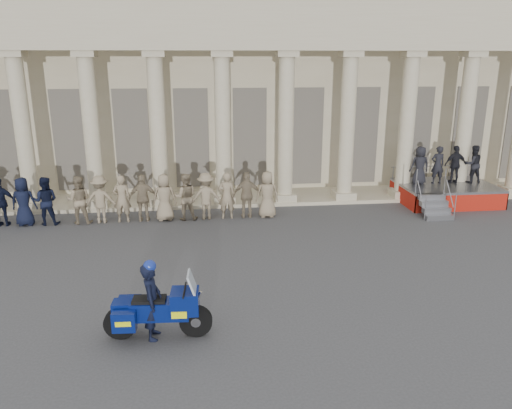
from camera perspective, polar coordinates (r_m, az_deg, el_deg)
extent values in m
plane|color=#3C3C3E|center=(13.76, -7.42, -9.71)|extent=(90.00, 90.00, 0.00)
cube|color=tan|center=(27.41, -7.37, 13.13)|extent=(40.00, 10.00, 9.00)
cube|color=tan|center=(21.99, -7.14, 0.61)|extent=(40.00, 2.60, 0.15)
cube|color=tan|center=(20.38, -7.86, 18.45)|extent=(35.80, 1.00, 1.00)
cube|color=tan|center=(20.45, -7.99, 21.53)|extent=(35.80, 1.00, 1.20)
cube|color=tan|center=(22.25, -24.15, 0.05)|extent=(0.90, 0.90, 0.30)
cylinder|color=tan|center=(21.67, -25.07, 7.55)|extent=(0.64, 0.64, 5.60)
cube|color=tan|center=(21.49, -26.04, 15.24)|extent=(0.85, 0.85, 0.24)
cube|color=tan|center=(21.58, -17.58, 0.27)|extent=(0.90, 0.90, 0.30)
cylinder|color=tan|center=(20.99, -18.28, 8.02)|extent=(0.64, 0.64, 5.60)
cube|color=tan|center=(20.81, -19.02, 15.99)|extent=(0.85, 0.85, 0.24)
cube|color=tan|center=(21.22, -10.69, 0.50)|extent=(0.90, 0.90, 0.30)
cylinder|color=tan|center=(20.62, -11.12, 8.40)|extent=(0.64, 0.64, 5.60)
cube|color=tan|center=(20.43, -11.59, 16.53)|extent=(0.85, 0.85, 0.24)
cube|color=tan|center=(21.18, -3.66, 0.72)|extent=(0.90, 0.90, 0.30)
cylinder|color=tan|center=(20.57, -3.81, 8.65)|extent=(0.64, 0.64, 5.60)
cube|color=tan|center=(20.38, -3.97, 16.81)|extent=(0.85, 0.85, 0.24)
cube|color=tan|center=(21.45, 3.30, 0.93)|extent=(0.90, 0.90, 0.30)
cylinder|color=tan|center=(20.85, 3.43, 8.76)|extent=(0.64, 0.64, 5.60)
cube|color=tan|center=(20.66, 3.57, 16.81)|extent=(0.85, 0.85, 0.24)
cube|color=tan|center=(22.02, 9.98, 1.12)|extent=(0.90, 0.90, 0.30)
cylinder|color=tan|center=(21.44, 10.37, 8.74)|extent=(0.64, 0.64, 5.60)
cube|color=tan|center=(21.26, 10.79, 16.56)|extent=(0.85, 0.85, 0.24)
cube|color=tan|center=(22.88, 16.25, 1.28)|extent=(0.90, 0.90, 0.30)
cylinder|color=tan|center=(22.33, 16.86, 8.61)|extent=(0.64, 0.64, 5.60)
cube|color=tan|center=(22.15, 17.50, 16.10)|extent=(0.85, 0.85, 0.24)
cube|color=tan|center=(23.99, 22.00, 1.42)|extent=(0.90, 0.90, 0.30)
cylinder|color=tan|center=(23.46, 22.77, 8.39)|extent=(0.64, 0.64, 5.60)
cube|color=tan|center=(23.30, 23.59, 15.49)|extent=(0.85, 0.85, 0.24)
cube|color=tan|center=(25.33, 27.19, 1.53)|extent=(0.90, 0.90, 0.30)
cube|color=black|center=(24.08, -26.34, 6.45)|extent=(1.30, 0.12, 4.20)
cube|color=black|center=(23.33, -20.30, 6.86)|extent=(1.30, 0.12, 4.20)
cube|color=black|center=(22.85, -13.92, 7.22)|extent=(1.30, 0.12, 4.20)
cube|color=black|center=(22.65, -7.34, 7.49)|extent=(1.30, 0.12, 4.20)
cube|color=black|center=(22.76, -0.72, 7.66)|extent=(1.30, 0.12, 4.20)
cube|color=black|center=(23.16, 5.75, 7.73)|extent=(1.30, 0.12, 4.20)
cube|color=black|center=(23.84, 11.93, 7.71)|extent=(1.30, 0.12, 4.20)
cube|color=black|center=(24.77, 17.71, 7.61)|extent=(1.30, 0.12, 4.20)
cube|color=black|center=(25.93, 23.01, 7.45)|extent=(1.30, 0.12, 4.20)
imported|color=black|center=(20.62, -27.12, 0.23)|extent=(1.07, 0.45, 1.82)
imported|color=black|center=(20.35, -25.04, 0.30)|extent=(0.89, 0.58, 1.82)
imported|color=black|center=(20.11, -22.90, 0.38)|extent=(0.89, 0.69, 1.82)
imported|color=gray|center=(19.80, -19.60, 0.49)|extent=(0.89, 0.69, 1.82)
imported|color=gray|center=(19.63, -17.35, 0.57)|extent=(1.18, 0.68, 1.82)
imported|color=gray|center=(19.49, -15.07, 0.65)|extent=(0.67, 0.44, 1.82)
imported|color=gray|center=(19.38, -12.76, 0.72)|extent=(1.07, 0.45, 1.82)
imported|color=gray|center=(19.31, -10.42, 0.80)|extent=(0.89, 0.58, 1.82)
imported|color=gray|center=(19.27, -8.08, 0.88)|extent=(0.89, 0.69, 1.82)
imported|color=gray|center=(19.26, -5.72, 0.95)|extent=(1.18, 0.68, 1.82)
imported|color=gray|center=(19.28, -3.37, 1.03)|extent=(0.67, 0.44, 1.82)
imported|color=gray|center=(19.33, -1.02, 1.10)|extent=(1.07, 0.45, 1.82)
imported|color=gray|center=(19.42, 1.30, 1.17)|extent=(0.89, 0.58, 1.82)
cube|color=gray|center=(22.97, 20.94, 2.07)|extent=(3.96, 2.83, 0.10)
cube|color=#9A170C|center=(21.89, 22.46, 0.13)|extent=(3.96, 0.04, 0.70)
cube|color=#9A170C|center=(22.25, 16.34, 0.99)|extent=(0.04, 2.83, 0.70)
cube|color=#9A170C|center=(24.02, 25.01, 1.21)|extent=(0.04, 2.83, 0.70)
cube|color=gray|center=(20.54, 20.20, -1.37)|extent=(1.10, 0.28, 0.20)
cube|color=gray|center=(20.72, 19.92, -0.61)|extent=(1.10, 0.28, 0.20)
cube|color=gray|center=(20.91, 19.64, 0.14)|extent=(1.10, 0.28, 0.20)
cube|color=gray|center=(21.10, 19.37, 0.87)|extent=(1.10, 0.28, 0.20)
cylinder|color=gray|center=(24.04, 19.63, 4.15)|extent=(3.96, 0.04, 0.04)
imported|color=black|center=(22.44, 18.21, 4.28)|extent=(0.80, 0.52, 1.63)
imported|color=black|center=(22.78, 20.04, 4.28)|extent=(0.59, 0.39, 1.63)
imported|color=black|center=(23.15, 21.82, 4.28)|extent=(0.95, 0.40, 1.63)
imported|color=black|center=(23.53, 23.55, 4.27)|extent=(0.79, 0.62, 1.63)
cylinder|color=black|center=(11.55, -6.88, -13.09)|extent=(0.74, 0.19, 0.74)
cylinder|color=black|center=(11.78, -15.23, -12.97)|extent=(0.74, 0.19, 0.74)
cube|color=navy|center=(11.47, -10.91, -11.66)|extent=(1.30, 0.54, 0.42)
cube|color=navy|center=(11.33, -8.11, -10.88)|extent=(0.64, 0.61, 0.50)
cube|color=silver|center=(11.45, -8.06, -12.02)|extent=(0.26, 0.35, 0.13)
cube|color=#B2BFCC|center=(11.14, -7.21, -9.15)|extent=(0.26, 0.52, 0.60)
cube|color=black|center=(11.40, -12.10, -10.66)|extent=(0.74, 0.42, 0.11)
cube|color=navy|center=(11.57, -15.11, -11.19)|extent=(0.41, 0.40, 0.25)
cube|color=navy|center=(11.32, -14.84, -12.79)|extent=(0.51, 0.27, 0.45)
cube|color=#F8F90D|center=(11.32, -14.84, -12.79)|extent=(0.35, 0.28, 0.11)
cube|color=navy|center=(11.94, -14.18, -11.13)|extent=(0.51, 0.27, 0.45)
cube|color=#F8F90D|center=(11.94, -14.18, -11.13)|extent=(0.35, 0.28, 0.11)
cylinder|color=silver|center=(11.96, -13.36, -12.53)|extent=(0.67, 0.15, 0.11)
cylinder|color=black|center=(11.21, -8.17, -9.67)|extent=(0.08, 0.78, 0.04)
imported|color=black|center=(11.40, -11.81, -10.77)|extent=(0.46, 0.67, 1.78)
sphere|color=navy|center=(11.05, -12.06, -6.90)|extent=(0.28, 0.28, 0.28)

